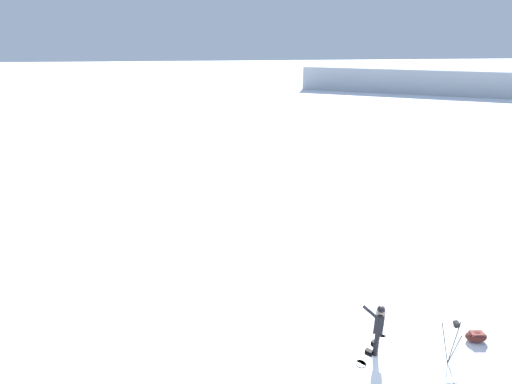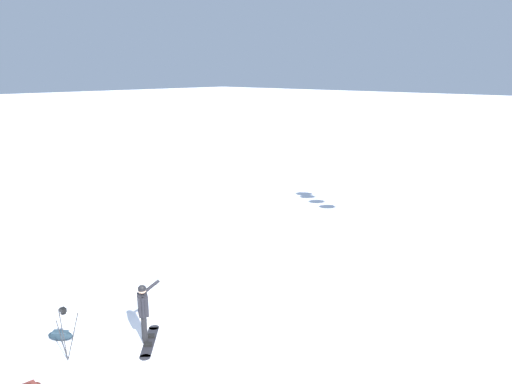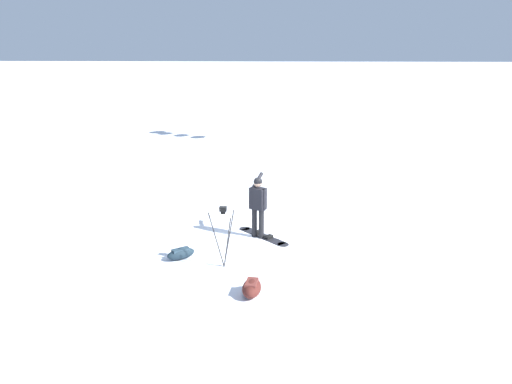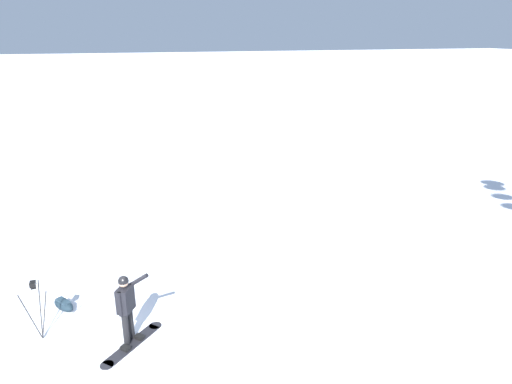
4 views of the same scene
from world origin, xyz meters
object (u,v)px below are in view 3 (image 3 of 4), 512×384
(snowboard, at_px, (263,236))
(gear_bag_small, at_px, (252,288))
(camera_tripod, at_px, (224,225))
(gear_bag_large, at_px, (181,253))
(snowboarder, at_px, (258,201))

(snowboard, bearing_deg, gear_bag_small, 178.29)
(camera_tripod, bearing_deg, gear_bag_large, 71.34)
(gear_bag_small, bearing_deg, snowboard, -1.71)
(snowboard, xyz_separation_m, gear_bag_small, (-3.29, 0.10, 0.15))
(camera_tripod, bearing_deg, snowboarder, -19.88)
(snowboarder, distance_m, snowboard, 0.99)
(snowboard, bearing_deg, gear_bag_large, 129.36)
(camera_tripod, distance_m, gear_bag_small, 1.76)
(snowboarder, xyz_separation_m, gear_bag_small, (-3.25, -0.04, -0.83))
(gear_bag_large, xyz_separation_m, gear_bag_small, (-1.73, -1.81, 0.03))
(snowboarder, bearing_deg, gear_bag_small, -179.33)
(gear_bag_large, height_order, gear_bag_small, gear_bag_small)
(snowboarder, xyz_separation_m, gear_bag_large, (-1.52, 1.77, -0.86))
(snowboard, bearing_deg, camera_tripod, 157.05)
(snowboarder, height_order, camera_tripod, snowboarder)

